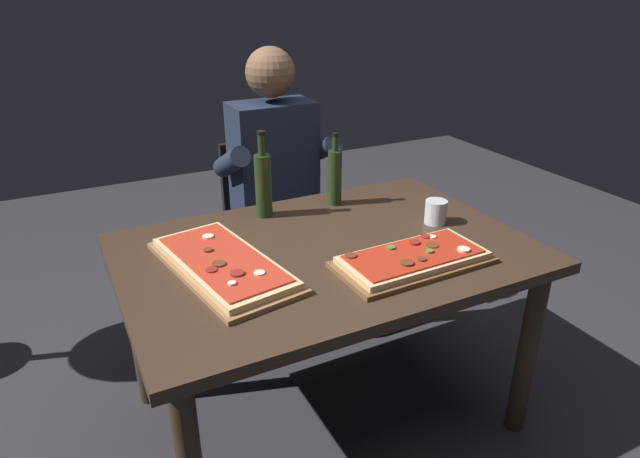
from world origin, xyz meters
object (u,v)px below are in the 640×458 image
seated_diner (278,179)px  diner_chair (270,220)px  wine_bottle_dark (263,183)px  oil_bottle_amber (335,176)px  pizza_rectangular_left (223,264)px  pizza_rectangular_front (413,259)px  tumbler_near_camera (436,212)px  dining_table (326,271)px

seated_diner → diner_chair: bearing=90.0°
wine_bottle_dark → oil_bottle_amber: size_ratio=1.13×
wine_bottle_dark → seated_diner: (0.21, 0.37, -0.13)m
wine_bottle_dark → diner_chair: size_ratio=0.39×
pizza_rectangular_left → diner_chair: diner_chair is taller
pizza_rectangular_front → tumbler_near_camera: bearing=41.1°
pizza_rectangular_front → pizza_rectangular_left: 0.62m
wine_bottle_dark → seated_diner: seated_diner is taller
dining_table → tumbler_near_camera: tumbler_near_camera is taller
seated_diner → wine_bottle_dark: bearing=-119.7°
diner_chair → oil_bottle_amber: bearing=-79.8°
oil_bottle_amber → diner_chair: size_ratio=0.34×
pizza_rectangular_left → wine_bottle_dark: 0.47m
pizza_rectangular_left → seated_diner: 0.88m
pizza_rectangular_front → wine_bottle_dark: 0.67m
tumbler_near_camera → seated_diner: (-0.34, 0.74, -0.04)m
oil_bottle_amber → pizza_rectangular_left: bearing=-150.1°
dining_table → seated_diner: (0.13, 0.74, 0.10)m
pizza_rectangular_front → tumbler_near_camera: tumbler_near_camera is taller
oil_bottle_amber → seated_diner: (-0.09, 0.39, -0.12)m
dining_table → seated_diner: 0.75m
dining_table → pizza_rectangular_front: bearing=-51.1°
pizza_rectangular_left → oil_bottle_amber: 0.68m
pizza_rectangular_front → wine_bottle_dark: (-0.28, 0.60, 0.12)m
tumbler_near_camera → diner_chair: bearing=111.7°
pizza_rectangular_front → oil_bottle_amber: oil_bottle_amber is taller
dining_table → wine_bottle_dark: bearing=103.5°
pizza_rectangular_left → tumbler_near_camera: bearing=-0.7°
tumbler_near_camera → oil_bottle_amber: bearing=125.7°
pizza_rectangular_left → tumbler_near_camera: (0.84, -0.01, 0.03)m
wine_bottle_dark → diner_chair: (0.21, 0.49, -0.39)m
pizza_rectangular_left → tumbler_near_camera: 0.84m
diner_chair → pizza_rectangular_front: bearing=-86.5°
tumbler_near_camera → seated_diner: bearing=114.8°
diner_chair → pizza_rectangular_left: bearing=-120.4°
seated_diner → dining_table: bearing=-99.8°
pizza_rectangular_left → dining_table: bearing=-1.4°
dining_table → tumbler_near_camera: 0.49m
pizza_rectangular_front → wine_bottle_dark: wine_bottle_dark is taller
dining_table → seated_diner: seated_diner is taller
dining_table → pizza_rectangular_front: 0.33m
pizza_rectangular_front → seated_diner: 0.98m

